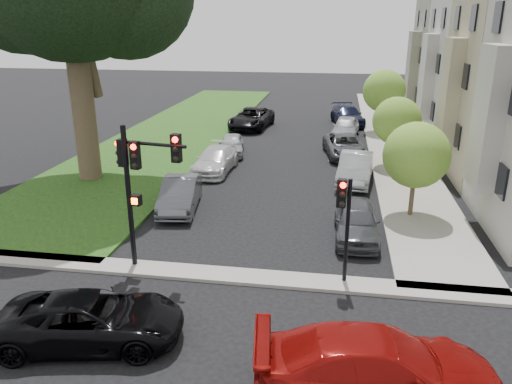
% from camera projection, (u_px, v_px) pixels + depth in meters
% --- Properties ---
extents(ground, '(140.00, 140.00, 0.00)m').
position_uv_depth(ground, '(229.00, 311.00, 14.68)').
color(ground, black).
rests_on(ground, ground).
extents(grass_strip, '(8.00, 44.00, 0.12)m').
position_uv_depth(grass_strip, '(180.00, 130.00, 38.40)').
color(grass_strip, black).
rests_on(grass_strip, ground).
extents(sidewalk_right, '(3.50, 44.00, 0.12)m').
position_uv_depth(sidewalk_right, '(390.00, 137.00, 36.01)').
color(sidewalk_right, gray).
rests_on(sidewalk_right, ground).
extents(sidewalk_cross, '(60.00, 1.00, 0.12)m').
position_uv_depth(sidewalk_cross, '(241.00, 276.00, 16.52)').
color(sidewalk_cross, gray).
rests_on(sidewalk_cross, ground).
extents(house_c, '(7.70, 7.55, 15.97)m').
position_uv_depth(house_c, '(492.00, 39.00, 31.96)').
color(house_c, '#9D9389').
rests_on(house_c, ground).
extents(house_d, '(7.70, 7.55, 15.97)m').
position_uv_depth(house_d, '(465.00, 36.00, 38.96)').
color(house_d, gray).
rests_on(house_d, ground).
extents(small_tree_a, '(2.78, 2.78, 4.16)m').
position_uv_depth(small_tree_a, '(416.00, 155.00, 20.75)').
color(small_tree_a, '#453C2B').
rests_on(small_tree_a, ground).
extents(small_tree_b, '(2.71, 2.71, 4.07)m').
position_uv_depth(small_tree_b, '(397.00, 121.00, 28.07)').
color(small_tree_b, '#453C2B').
rests_on(small_tree_b, ground).
extents(small_tree_c, '(3.13, 3.13, 4.70)m').
position_uv_depth(small_tree_c, '(384.00, 91.00, 36.71)').
color(small_tree_c, '#453C2B').
rests_on(small_tree_c, ground).
extents(traffic_signal_main, '(2.43, 0.64, 4.97)m').
position_uv_depth(traffic_signal_main, '(139.00, 173.00, 16.15)').
color(traffic_signal_main, black).
rests_on(traffic_signal_main, ground).
extents(traffic_signal_secondary, '(0.47, 0.38, 3.56)m').
position_uv_depth(traffic_signal_secondary, '(344.00, 212.00, 15.42)').
color(traffic_signal_secondary, black).
rests_on(traffic_signal_secondary, ground).
extents(car_cross_near, '(5.15, 3.11, 1.34)m').
position_uv_depth(car_cross_near, '(91.00, 320.00, 13.08)').
color(car_cross_near, black).
rests_on(car_cross_near, ground).
extents(car_cross_far, '(5.78, 2.96, 1.61)m').
position_uv_depth(car_cross_far, '(378.00, 367.00, 11.08)').
color(car_cross_far, maroon).
rests_on(car_cross_far, ground).
extents(car_parked_0, '(1.76, 4.18, 1.41)m').
position_uv_depth(car_parked_0, '(357.00, 221.00, 19.38)').
color(car_parked_0, '#3F4247').
rests_on(car_parked_0, ground).
extents(car_parked_1, '(2.09, 4.79, 1.53)m').
position_uv_depth(car_parked_1, '(355.00, 168.00, 26.03)').
color(car_parked_1, '#999BA0').
rests_on(car_parked_1, ground).
extents(car_parked_2, '(3.00, 5.20, 1.36)m').
position_uv_depth(car_parked_2, '(345.00, 146.00, 30.98)').
color(car_parked_2, '#3F4247').
rests_on(car_parked_2, ground).
extents(car_parked_3, '(2.25, 4.53, 1.49)m').
position_uv_depth(car_parked_3, '(346.00, 127.00, 36.12)').
color(car_parked_3, '#999BA0').
rests_on(car_parked_3, ground).
extents(car_parked_4, '(3.10, 5.46, 1.49)m').
position_uv_depth(car_parked_4, '(347.00, 115.00, 40.51)').
color(car_parked_4, black).
rests_on(car_parked_4, ground).
extents(car_parked_5, '(2.14, 4.50, 1.42)m').
position_uv_depth(car_parked_5, '(180.00, 194.00, 22.35)').
color(car_parked_5, '#3F4247').
rests_on(car_parked_5, ground).
extents(car_parked_6, '(2.05, 4.70, 1.35)m').
position_uv_depth(car_parked_6, '(215.00, 160.00, 27.88)').
color(car_parked_6, silver).
rests_on(car_parked_6, ground).
extents(car_parked_7, '(2.13, 3.95, 1.28)m').
position_uv_depth(car_parked_7, '(232.00, 144.00, 31.53)').
color(car_parked_7, '#999BA0').
rests_on(car_parked_7, ground).
extents(car_parked_8, '(3.22, 5.92, 1.58)m').
position_uv_depth(car_parked_8, '(251.00, 118.00, 39.13)').
color(car_parked_8, black).
rests_on(car_parked_8, ground).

